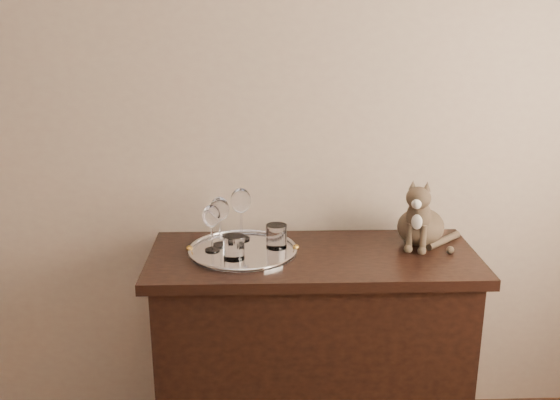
% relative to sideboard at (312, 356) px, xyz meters
% --- Properties ---
extents(wall_back, '(4.00, 0.10, 2.70)m').
position_rel_sideboard_xyz_m(wall_back, '(-0.60, 0.31, 0.93)').
color(wall_back, tan).
rests_on(wall_back, ground).
extents(sideboard, '(1.20, 0.50, 0.85)m').
position_rel_sideboard_xyz_m(sideboard, '(0.00, 0.00, 0.00)').
color(sideboard, black).
rests_on(sideboard, ground).
extents(tray, '(0.40, 0.40, 0.01)m').
position_rel_sideboard_xyz_m(tray, '(-0.26, 0.02, 0.43)').
color(tray, silver).
rests_on(tray, sideboard).
extents(wine_glass_a, '(0.07, 0.07, 0.19)m').
position_rel_sideboard_xyz_m(wine_glass_a, '(-0.34, 0.08, 0.53)').
color(wine_glass_a, white).
rests_on(wine_glass_a, tray).
extents(wine_glass_b, '(0.08, 0.08, 0.20)m').
position_rel_sideboard_xyz_m(wine_glass_b, '(-0.27, 0.14, 0.54)').
color(wine_glass_b, silver).
rests_on(wine_glass_b, tray).
extents(wine_glass_c, '(0.07, 0.07, 0.17)m').
position_rel_sideboard_xyz_m(wine_glass_c, '(-0.37, 0.03, 0.52)').
color(wine_glass_c, silver).
rests_on(wine_glass_c, tray).
extents(tumbler_b, '(0.08, 0.08, 0.09)m').
position_rel_sideboard_xyz_m(tumbler_b, '(-0.29, -0.05, 0.48)').
color(tumbler_b, white).
rests_on(tumbler_b, tray).
extents(tumbler_c, '(0.08, 0.08, 0.09)m').
position_rel_sideboard_xyz_m(tumbler_c, '(-0.13, 0.05, 0.48)').
color(tumbler_c, white).
rests_on(tumbler_c, tray).
extents(cat, '(0.35, 0.34, 0.27)m').
position_rel_sideboard_xyz_m(cat, '(0.41, 0.10, 0.56)').
color(cat, '#4C3E2D').
rests_on(cat, sideboard).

